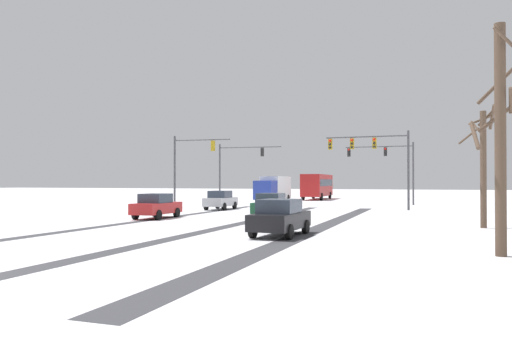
# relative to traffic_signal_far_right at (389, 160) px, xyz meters

# --- Properties ---
(wheel_track_left_lane) EXTENTS (0.87, 37.78, 0.01)m
(wheel_track_left_lane) POSITION_rel_traffic_signal_far_right_xyz_m (-6.15, -27.18, -4.68)
(wheel_track_left_lane) COLOR #424247
(wheel_track_left_lane) RESTS_ON ground
(wheel_track_right_lane) EXTENTS (1.07, 37.78, 0.01)m
(wheel_track_right_lane) POSITION_rel_traffic_signal_far_right_xyz_m (-1.31, -27.18, -4.68)
(wheel_track_right_lane) COLOR #424247
(wheel_track_right_lane) RESTS_ON ground
(wheel_track_center) EXTENTS (0.83, 37.78, 0.01)m
(wheel_track_center) POSITION_rel_traffic_signal_far_right_xyz_m (-12.43, -27.18, -4.68)
(wheel_track_center) COLOR #424247
(wheel_track_center) RESTS_ON ground
(sidewalk_kerb_right) EXTENTS (4.00, 37.78, 0.12)m
(sidewalk_kerb_right) POSITION_rel_traffic_signal_far_right_xyz_m (3.85, -28.90, -4.63)
(sidewalk_kerb_right) COLOR white
(sidewalk_kerb_right) RESTS_ON ground
(traffic_signal_far_right) EXTENTS (7.03, 0.41, 6.50)m
(traffic_signal_far_right) POSITION_rel_traffic_signal_far_right_xyz_m (0.00, 0.00, 0.00)
(traffic_signal_far_right) COLOR #47474C
(traffic_signal_far_right) RESTS_ON ground
(traffic_signal_near_left) EXTENTS (5.30, 0.62, 6.50)m
(traffic_signal_near_left) POSITION_rel_traffic_signal_far_right_xyz_m (-16.11, -13.89, -0.30)
(traffic_signal_near_left) COLOR #47474C
(traffic_signal_near_left) RESTS_ON ground
(traffic_signal_near_right) EXTENTS (6.72, 0.38, 6.50)m
(traffic_signal_near_right) POSITION_rel_traffic_signal_far_right_xyz_m (-0.22, -12.02, 0.13)
(traffic_signal_near_right) COLOR #47474C
(traffic_signal_near_right) RESTS_ON ground
(traffic_signal_far_left) EXTENTS (6.93, 0.69, 6.50)m
(traffic_signal_far_left) POSITION_rel_traffic_signal_far_right_xyz_m (-15.58, -3.86, -0.20)
(traffic_signal_far_left) COLOR #47474C
(traffic_signal_far_left) RESTS_ON ground
(car_silver_lead) EXTENTS (1.93, 4.15, 1.62)m
(car_silver_lead) POSITION_rel_traffic_signal_far_right_xyz_m (-13.01, -14.07, -3.87)
(car_silver_lead) COLOR #B7BABF
(car_silver_lead) RESTS_ON ground
(car_dark_green_second) EXTENTS (1.93, 4.15, 1.62)m
(car_dark_green_second) POSITION_rel_traffic_signal_far_right_xyz_m (-6.08, -21.33, -3.87)
(car_dark_green_second) COLOR #194C2D
(car_dark_green_second) RESTS_ON ground
(car_red_third) EXTENTS (1.94, 4.16, 1.62)m
(car_red_third) POSITION_rel_traffic_signal_far_right_xyz_m (-12.79, -24.97, -3.87)
(car_red_third) COLOR red
(car_red_third) RESTS_ON ground
(car_black_fourth) EXTENTS (1.93, 4.15, 1.62)m
(car_black_fourth) POSITION_rel_traffic_signal_far_right_xyz_m (-2.18, -32.20, -3.87)
(car_black_fourth) COLOR black
(car_black_fourth) RESTS_ON ground
(bus_oncoming) EXTENTS (2.98, 11.09, 3.38)m
(bus_oncoming) POSITION_rel_traffic_signal_far_right_xyz_m (-10.40, 12.82, -2.69)
(bus_oncoming) COLOR #B21E1E
(bus_oncoming) RESTS_ON ground
(box_truck_delivery) EXTENTS (2.41, 7.44, 3.02)m
(box_truck_delivery) POSITION_rel_traffic_signal_far_right_xyz_m (-13.05, 1.22, -3.05)
(box_truck_delivery) COLOR #233899
(box_truck_delivery) RESTS_ON ground
(bare_tree_sidewalk_near) EXTENTS (1.57, 1.59, 7.49)m
(bare_tree_sidewalk_near) POSITION_rel_traffic_signal_far_right_xyz_m (6.19, -35.51, -0.81)
(bare_tree_sidewalk_near) COLOR brown
(bare_tree_sidewalk_near) RESTS_ON ground
(bare_tree_sidewalk_mid) EXTENTS (1.90, 1.77, 6.34)m
(bare_tree_sidewalk_mid) POSITION_rel_traffic_signal_far_right_xyz_m (6.68, -25.12, -1.29)
(bare_tree_sidewalk_mid) COLOR brown
(bare_tree_sidewalk_mid) RESTS_ON ground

